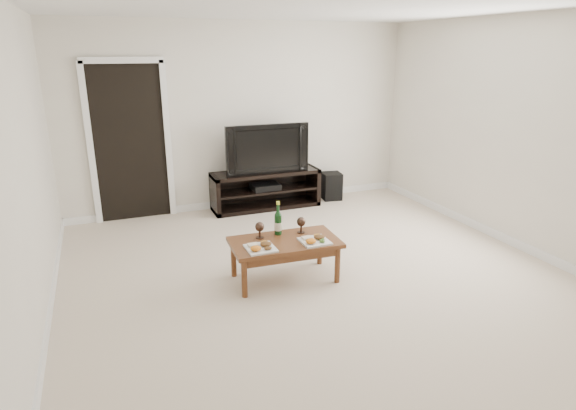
{
  "coord_description": "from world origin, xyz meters",
  "views": [
    {
      "loc": [
        -1.92,
        -3.87,
        2.23
      ],
      "look_at": [
        -0.2,
        0.48,
        0.7
      ],
      "focal_mm": 30.0,
      "sensor_mm": 36.0,
      "label": 1
    }
  ],
  "objects_px": {
    "subwoofer": "(331,186)",
    "television": "(265,147)",
    "coffee_table": "(285,260)",
    "media_console": "(266,189)"
  },
  "relations": [
    {
      "from": "subwoofer",
      "to": "television",
      "type": "bearing_deg",
      "value": -170.25
    },
    {
      "from": "subwoofer",
      "to": "coffee_table",
      "type": "relative_size",
      "value": 0.39
    },
    {
      "from": "television",
      "to": "coffee_table",
      "type": "distance_m",
      "value": 2.43
    },
    {
      "from": "media_console",
      "to": "television",
      "type": "height_order",
      "value": "television"
    },
    {
      "from": "media_console",
      "to": "subwoofer",
      "type": "bearing_deg",
      "value": 1.53
    },
    {
      "from": "media_console",
      "to": "subwoofer",
      "type": "height_order",
      "value": "media_console"
    },
    {
      "from": "television",
      "to": "subwoofer",
      "type": "distance_m",
      "value": 1.28
    },
    {
      "from": "television",
      "to": "coffee_table",
      "type": "xyz_separation_m",
      "value": [
        -0.58,
        -2.25,
        -0.68
      ]
    },
    {
      "from": "media_console",
      "to": "coffee_table",
      "type": "relative_size",
      "value": 1.47
    },
    {
      "from": "coffee_table",
      "to": "media_console",
      "type": "bearing_deg",
      "value": 75.62
    }
  ]
}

